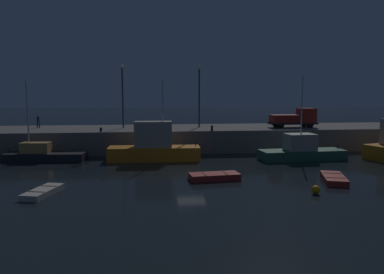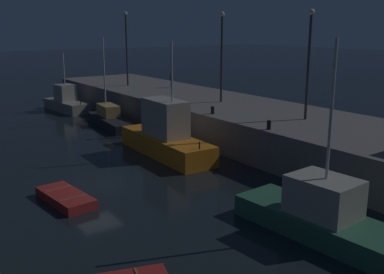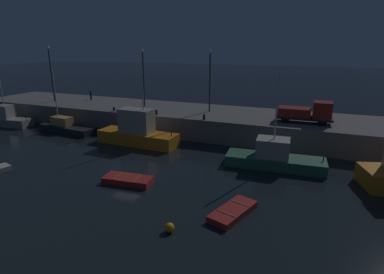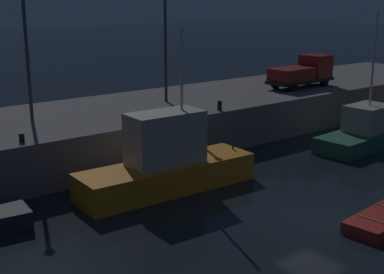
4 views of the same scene
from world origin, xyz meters
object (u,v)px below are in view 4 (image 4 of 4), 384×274
(lamp_post_east, at_px, (26,41))
(fishing_boat_orange, at_px, (368,131))
(fishing_boat_white, at_px, (167,163))
(bollard_west, at_px, (220,106))
(lamp_post_central, at_px, (165,34))
(utility_truck, at_px, (303,72))
(bollard_central, at_px, (130,119))
(bollard_east, at_px, (22,138))
(dinghy_red_small, at_px, (382,220))

(lamp_post_east, bearing_deg, fishing_boat_orange, -26.32)
(fishing_boat_white, xyz_separation_m, bollard_west, (6.92, 3.78, 1.57))
(fishing_boat_white, height_order, lamp_post_central, lamp_post_central)
(fishing_boat_white, height_order, utility_truck, fishing_boat_white)
(lamp_post_central, relative_size, bollard_central, 13.45)
(lamp_post_central, distance_m, bollard_central, 8.31)
(lamp_post_east, relative_size, bollard_west, 12.82)
(fishing_boat_white, height_order, lamp_post_east, lamp_post_east)
(lamp_post_east, height_order, bollard_central, lamp_post_east)
(lamp_post_east, distance_m, bollard_central, 7.32)
(fishing_boat_white, height_order, bollard_east, fishing_boat_white)
(bollard_central, bearing_deg, lamp_post_east, 134.59)
(dinghy_red_small, bearing_deg, bollard_east, 128.57)
(lamp_post_central, bearing_deg, lamp_post_east, -179.34)
(lamp_post_east, xyz_separation_m, bollard_east, (-2.26, -4.27, -4.40))
(fishing_boat_white, relative_size, dinghy_red_small, 2.29)
(dinghy_red_small, distance_m, lamp_post_east, 21.11)
(fishing_boat_white, bearing_deg, bollard_west, 28.68)
(lamp_post_central, height_order, bollard_central, lamp_post_central)
(fishing_boat_white, relative_size, fishing_boat_orange, 1.05)
(lamp_post_central, xyz_separation_m, bollard_central, (-5.64, -4.31, -4.32))
(fishing_boat_orange, xyz_separation_m, lamp_post_east, (-19.62, 9.71, 6.40))
(fishing_boat_orange, distance_m, lamp_post_central, 15.30)
(dinghy_red_small, distance_m, utility_truck, 21.31)
(dinghy_red_small, relative_size, lamp_post_east, 0.54)
(fishing_boat_orange, relative_size, lamp_post_east, 1.18)
(fishing_boat_orange, height_order, lamp_post_east, lamp_post_east)
(fishing_boat_orange, bearing_deg, bollard_east, 166.04)
(bollard_central, bearing_deg, fishing_boat_orange, -19.59)
(bollard_west, height_order, bollard_east, bollard_west)
(fishing_boat_orange, height_order, bollard_east, fishing_boat_orange)
(utility_truck, relative_size, bollard_east, 12.99)
(fishing_boat_white, distance_m, dinghy_red_small, 10.82)
(dinghy_red_small, bearing_deg, lamp_post_central, 86.33)
(fishing_boat_orange, xyz_separation_m, lamp_post_central, (-9.84, 9.82, 6.38))
(utility_truck, distance_m, bollard_central, 18.08)
(dinghy_red_small, bearing_deg, bollard_central, 108.11)
(bollard_central, bearing_deg, bollard_east, -179.32)
(lamp_post_central, relative_size, utility_truck, 1.29)
(lamp_post_central, xyz_separation_m, bollard_east, (-12.03, -4.38, -4.38))
(utility_truck, distance_m, bollard_east, 24.44)
(utility_truck, bearing_deg, bollard_west, -166.22)
(bollard_west, xyz_separation_m, bollard_central, (-6.54, 0.34, -0.02))
(bollard_west, distance_m, bollard_east, 12.94)
(bollard_west, bearing_deg, bollard_central, 177.00)
(fishing_boat_white, distance_m, bollard_central, 4.43)
(dinghy_red_small, relative_size, bollard_central, 7.28)
(lamp_post_central, height_order, utility_truck, lamp_post_central)
(fishing_boat_orange, bearing_deg, fishing_boat_white, 175.01)
(dinghy_red_small, relative_size, bollard_west, 6.90)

